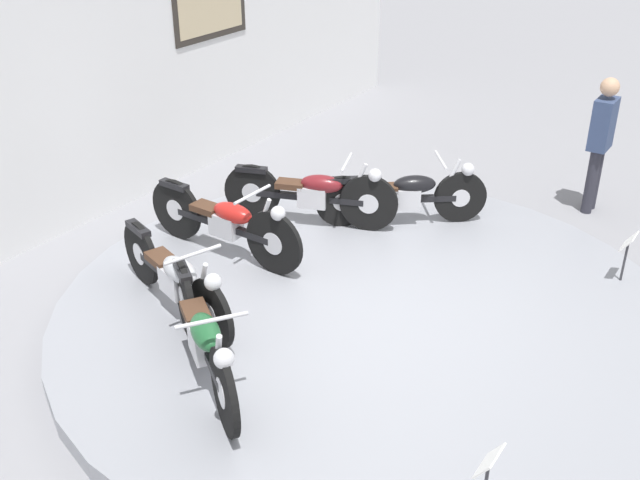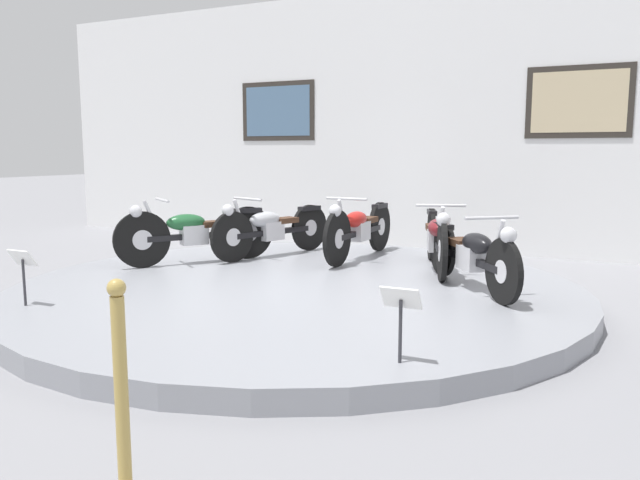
# 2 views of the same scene
# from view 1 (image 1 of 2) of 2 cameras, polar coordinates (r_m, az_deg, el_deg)

# --- Properties ---
(ground_plane) EXTENTS (60.00, 60.00, 0.00)m
(ground_plane) POSITION_cam_1_polar(r_m,az_deg,el_deg) (7.22, 3.54, -5.98)
(ground_plane) COLOR gray
(display_platform) EXTENTS (5.88, 5.88, 0.18)m
(display_platform) POSITION_cam_1_polar(r_m,az_deg,el_deg) (7.17, 3.56, -5.38)
(display_platform) COLOR gray
(display_platform) RESTS_ON ground_plane
(back_wall) EXTENTS (14.00, 0.22, 4.06)m
(back_wall) POSITION_cam_1_polar(r_m,az_deg,el_deg) (8.89, -19.32, 13.44)
(back_wall) COLOR white
(back_wall) RESTS_ON ground_plane
(motorcycle_green) EXTENTS (1.22, 1.68, 0.81)m
(motorcycle_green) POSITION_cam_1_polar(r_m,az_deg,el_deg) (6.01, -8.86, -7.34)
(motorcycle_green) COLOR black
(motorcycle_green) RESTS_ON display_platform
(motorcycle_silver) EXTENTS (0.74, 1.90, 0.79)m
(motorcycle_silver) POSITION_cam_1_polar(r_m,az_deg,el_deg) (6.88, -10.94, -2.78)
(motorcycle_silver) COLOR black
(motorcycle_silver) RESTS_ON display_platform
(motorcycle_red) EXTENTS (0.54, 2.03, 0.82)m
(motorcycle_red) POSITION_cam_1_polar(r_m,az_deg,el_deg) (7.79, -7.20, 1.46)
(motorcycle_red) COLOR black
(motorcycle_red) RESTS_ON display_platform
(motorcycle_maroon) EXTENTS (0.78, 1.90, 0.80)m
(motorcycle_maroon) POSITION_cam_1_polar(r_m,az_deg,el_deg) (8.40, -0.53, 3.64)
(motorcycle_maroon) COLOR black
(motorcycle_maroon) RESTS_ON display_platform
(motorcycle_black) EXTENTS (1.25, 1.57, 0.78)m
(motorcycle_black) POSITION_cam_1_polar(r_m,az_deg,el_deg) (8.49, 6.54, 3.54)
(motorcycle_black) COLOR black
(motorcycle_black) RESTS_ON display_platform
(info_placard_front_left) EXTENTS (0.26, 0.11, 0.51)m
(info_placard_front_left) POSITION_cam_1_polar(r_m,az_deg,el_deg) (5.01, 12.67, -16.65)
(info_placard_front_left) COLOR #333338
(info_placard_front_left) RESTS_ON display_platform
(info_placard_front_centre) EXTENTS (0.26, 0.11, 0.51)m
(info_placard_front_centre) POSITION_cam_1_polar(r_m,az_deg,el_deg) (7.88, 22.37, -0.53)
(info_placard_front_centre) COLOR #333338
(info_placard_front_centre) RESTS_ON display_platform
(visitor_standing) EXTENTS (0.36, 0.22, 1.67)m
(visitor_standing) POSITION_cam_1_polar(r_m,az_deg,el_deg) (9.57, 20.60, 7.30)
(visitor_standing) COLOR #2D2D38
(visitor_standing) RESTS_ON ground_plane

